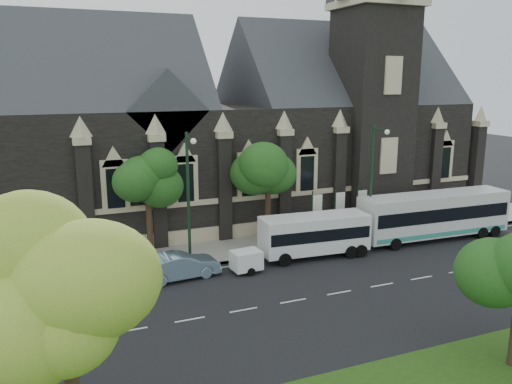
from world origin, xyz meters
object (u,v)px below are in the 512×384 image
banner_flag_center (338,209)px  car_far_red (93,279)px  box_trailer (246,260)px  sedan (180,266)px  shuttle_bus (315,233)px  banner_flag_right (360,207)px  tree_park_near (72,281)px  tour_coach (434,214)px  tree_walk_right (270,166)px  tree_walk_left (150,176)px  street_lamp_near (373,177)px  street_lamp_mid (189,193)px  banner_flag_left (315,212)px

banner_flag_center → car_far_red: bearing=-169.9°
box_trailer → sedan: bearing=166.8°
shuttle_bus → box_trailer: size_ratio=2.84×
banner_flag_right → sedan: bearing=-167.8°
tree_park_near → box_trailer: bearing=51.8°
tour_coach → sedan: bearing=-176.7°
tree_walk_right → tree_walk_left: tree_walk_right is taller
tree_park_near → tree_walk_right: (14.98, 19.48, -0.60)m
banner_flag_center → sedan: bearing=-166.1°
street_lamp_near → tour_coach: street_lamp_near is taller
tree_walk_right → sedan: tree_walk_right is taller
tree_walk_left → car_far_red: (-4.52, -5.00, -4.97)m
tree_park_near → car_far_red: bearing=84.3°
tree_walk_right → box_trailer: (-4.07, -5.61, -5.00)m
tree_walk_left → street_lamp_mid: size_ratio=0.85×
car_far_red → banner_flag_right: bearing=-74.8°
tree_park_near → car_far_red: 15.60m
shuttle_bus → sedan: shuttle_bus is taller
banner_flag_right → tour_coach: (4.89, -2.85, -0.42)m
tree_park_near → street_lamp_mid: bearing=63.9°
tree_walk_right → banner_flag_left: bearing=-29.1°
banner_flag_left → shuttle_bus: bearing=-119.3°
street_lamp_mid → tour_coach: (19.18, -0.94, -3.15)m
tree_walk_right → banner_flag_right: tree_walk_right is taller
banner_flag_right → banner_flag_center: bearing=180.0°
tree_walk_right → tree_walk_left: 9.01m
box_trailer → banner_flag_center: bearing=17.8°
box_trailer → banner_flag_left: bearing=23.3°
street_lamp_near → car_far_red: size_ratio=2.00×
banner_flag_left → box_trailer: banner_flag_left is taller
tour_coach → box_trailer: (-16.04, -1.04, -1.15)m
shuttle_bus → tree_walk_left: bearing=160.4°
banner_flag_center → street_lamp_mid: bearing=-171.2°
tree_walk_right → sedan: bearing=-148.8°
car_far_red → shuttle_bus: bearing=-82.2°
street_lamp_mid → tour_coach: size_ratio=0.72×
tree_park_near → box_trailer: (10.91, 13.88, -5.60)m
car_far_red → box_trailer: bearing=-87.4°
street_lamp_mid → shuttle_bus: bearing=-6.3°
tree_park_near → shuttle_bus: 22.69m
tree_walk_left → street_lamp_mid: 4.08m
banner_flag_right → car_far_red: size_ratio=0.89×
street_lamp_near → banner_flag_center: (-1.71, 1.91, -2.73)m
banner_flag_right → shuttle_bus: bearing=-152.9°
box_trailer → banner_flag_right: bearing=14.0°
street_lamp_mid → box_trailer: 5.68m
banner_flag_right → tree_walk_right: bearing=166.4°
tree_walk_left → banner_flag_center: tree_walk_left is taller
shuttle_bus → tour_coach: bearing=4.1°
tour_coach → shuttle_bus: (-10.50, -0.01, -0.26)m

